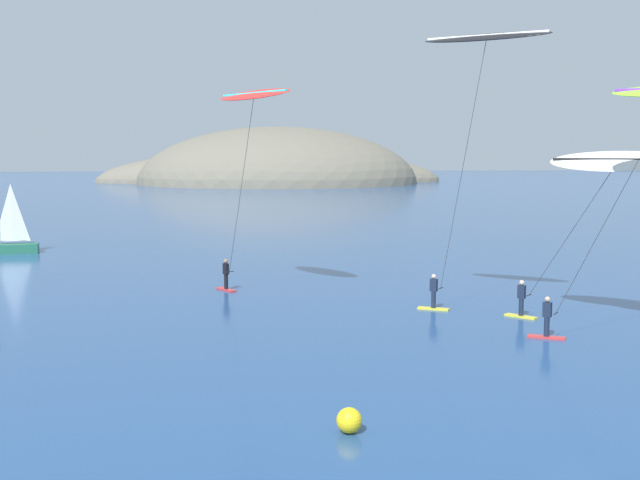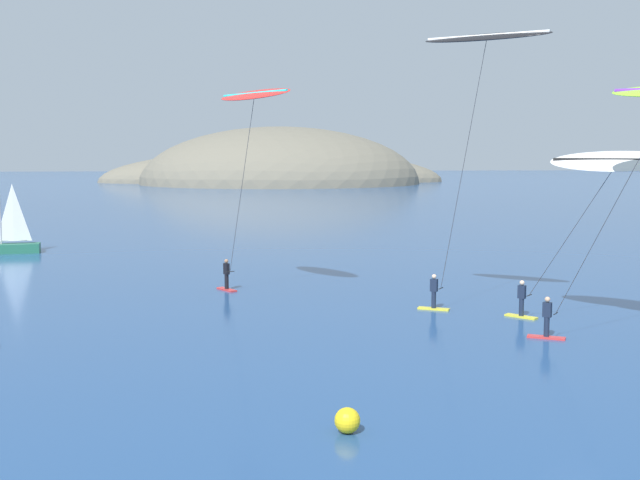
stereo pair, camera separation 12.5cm
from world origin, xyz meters
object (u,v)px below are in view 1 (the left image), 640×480
(kitesurfer_black, at_px, (482,61))
(marker_buoy, at_px, (349,420))
(sailboat_near, at_px, (0,245))
(kitesurfer_red, at_px, (252,108))
(kitesurfer_white, at_px, (610,171))

(kitesurfer_black, relative_size, marker_buoy, 18.44)
(sailboat_near, xyz_separation_m, kitesurfer_red, (18.42, -19.55, 9.06))
(kitesurfer_white, xyz_separation_m, kitesurfer_red, (-14.83, 8.92, 3.00))
(sailboat_near, height_order, marker_buoy, sailboat_near)
(kitesurfer_red, relative_size, marker_buoy, 15.36)
(kitesurfer_white, bearing_deg, sailboat_near, 139.43)
(kitesurfer_black, height_order, marker_buoy, kitesurfer_black)
(marker_buoy, bearing_deg, kitesurfer_red, 96.27)
(kitesurfer_black, bearing_deg, kitesurfer_white, -37.38)
(kitesurfer_white, relative_size, kitesurfer_red, 0.71)
(kitesurfer_white, xyz_separation_m, marker_buoy, (-12.57, -11.68, -6.35))
(kitesurfer_black, relative_size, kitesurfer_white, 1.69)
(kitesurfer_red, distance_m, marker_buoy, 22.73)
(sailboat_near, height_order, kitesurfer_black, kitesurfer_black)
(sailboat_near, height_order, kitesurfer_white, kitesurfer_white)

